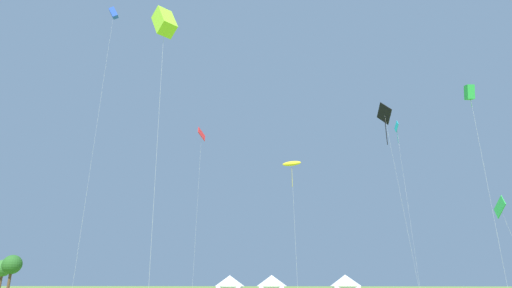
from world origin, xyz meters
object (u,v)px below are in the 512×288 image
festival_tent_left (272,284)px  tree_distant_right (12,265)px  tree_distant_left (3,268)px  kite_cyan_diamond (397,131)px  kite_yellow_parafoil (292,164)px  kite_red_diamond (201,136)px  kite_green_diamond (500,207)px  kite_lime_box (164,22)px  festival_tent_right (346,284)px  kite_blue_box (113,15)px  kite_green_box (470,93)px  festival_tent_center (230,284)px  kite_black_diamond (385,116)px

festival_tent_left → tree_distant_right: 42.78m
tree_distant_left → kite_cyan_diamond: bearing=-12.7°
kite_yellow_parafoil → kite_red_diamond: kite_red_diamond is taller
kite_green_diamond → tree_distant_left: (-78.49, 22.68, -6.50)m
kite_lime_box → kite_red_diamond: 27.16m
kite_green_diamond → kite_lime_box: bearing=-147.6°
kite_lime_box → festival_tent_right: kite_lime_box is taller
kite_cyan_diamond → tree_distant_left: 73.44m
kite_yellow_parafoil → festival_tent_right: bearing=71.7°
festival_tent_left → kite_blue_box: bearing=-124.6°
kite_blue_box → tree_distant_left: kite_blue_box is taller
kite_red_diamond → festival_tent_left: 25.72m
kite_red_diamond → tree_distant_left: kite_red_diamond is taller
kite_blue_box → festival_tent_left: bearing=55.4°
kite_green_diamond → kite_yellow_parafoil: 27.85m
kite_lime_box → tree_distant_left: kite_lime_box is taller
tree_distant_left → kite_green_box: bearing=-28.7°
kite_green_diamond → kite_blue_box: (-47.20, -11.22, 22.39)m
festival_tent_left → tree_distant_right: size_ratio=0.75×
kite_red_diamond → tree_distant_right: (-32.90, 10.96, -17.87)m
kite_green_box → kite_blue_box: kite_blue_box is taller
kite_cyan_diamond → kite_green_box: 23.18m
kite_yellow_parafoil → festival_tent_center: size_ratio=3.12×
festival_tent_left → kite_green_box: bearing=-56.6°
festival_tent_right → kite_green_box: bearing=-73.9°
kite_green_box → festival_tent_left: (-20.30, 30.78, -17.68)m
kite_black_diamond → kite_blue_box: (-33.15, -6.68, 11.59)m
kite_cyan_diamond → kite_blue_box: kite_blue_box is taller
festival_tent_center → festival_tent_right: size_ratio=0.98×
kite_lime_box → kite_yellow_parafoil: kite_lime_box is taller
kite_green_diamond → festival_tent_left: size_ratio=2.62×
kite_green_diamond → kite_red_diamond: kite_red_diamond is taller
kite_black_diamond → festival_tent_right: bearing=100.0°
kite_lime_box → kite_blue_box: size_ratio=0.72×
kite_blue_box → festival_tent_right: bearing=41.7°
kite_cyan_diamond → kite_green_diamond: bearing=-37.2°
kite_lime_box → kite_red_diamond: bearing=94.3°
kite_cyan_diamond → kite_blue_box: 43.07m
tree_distant_right → kite_red_diamond: bearing=-18.4°
kite_green_diamond → festival_tent_right: 24.93m
festival_tent_right → tree_distant_left: size_ratio=0.81×
kite_lime_box → kite_black_diamond: (22.66, 18.77, -1.65)m
kite_green_box → festival_tent_center: (-26.94, 30.78, -17.70)m
kite_cyan_diamond → festival_tent_right: size_ratio=5.32×
kite_yellow_parafoil → tree_distant_right: (-45.81, 24.60, -9.50)m
festival_tent_left → festival_tent_right: (11.43, 0.00, 0.02)m
kite_black_diamond → tree_distant_right: size_ratio=3.72×
kite_cyan_diamond → kite_yellow_parafoil: kite_cyan_diamond is taller
kite_cyan_diamond → kite_green_box: (0.75, -22.74, -4.46)m
kite_red_diamond → kite_green_box: bearing=-32.8°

